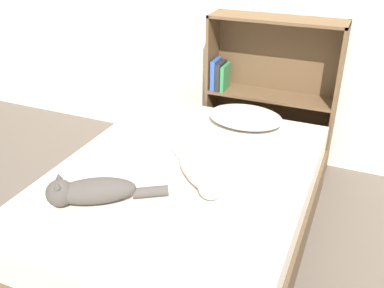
{
  "coord_description": "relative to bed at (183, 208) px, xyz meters",
  "views": [
    {
      "loc": [
        0.83,
        -1.81,
        1.72
      ],
      "look_at": [
        0.0,
        0.14,
        0.59
      ],
      "focal_mm": 40.0,
      "sensor_mm": 36.0,
      "label": 1
    }
  ],
  "objects": [
    {
      "name": "ground_plane",
      "position": [
        0.0,
        0.0,
        -0.24
      ],
      "size": [
        8.0,
        8.0,
        0.0
      ],
      "primitive_type": "plane",
      "color": "brown"
    },
    {
      "name": "bed",
      "position": [
        0.0,
        0.0,
        0.0
      ],
      "size": [
        1.37,
        1.82,
        0.49
      ],
      "color": "brown",
      "rests_on": "ground_plane"
    },
    {
      "name": "pillow",
      "position": [
        0.14,
        0.71,
        0.3
      ],
      "size": [
        0.5,
        0.35,
        0.11
      ],
      "color": "beige",
      "rests_on": "bed"
    },
    {
      "name": "cat_light",
      "position": [
        0.13,
        -0.07,
        0.31
      ],
      "size": [
        0.47,
        0.46,
        0.15
      ],
      "rotation": [
        0.0,
        0.0,
        5.5
      ],
      "color": "beige",
      "rests_on": "bed"
    },
    {
      "name": "cat_dark",
      "position": [
        -0.29,
        -0.44,
        0.31
      ],
      "size": [
        0.52,
        0.38,
        0.16
      ],
      "rotation": [
        0.0,
        0.0,
        3.71
      ],
      "color": "#47423D",
      "rests_on": "bed"
    },
    {
      "name": "bookshelf",
      "position": [
        0.19,
        1.15,
        0.33
      ],
      "size": [
        0.93,
        0.26,
        1.12
      ],
      "color": "brown",
      "rests_on": "ground_plane"
    }
  ]
}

